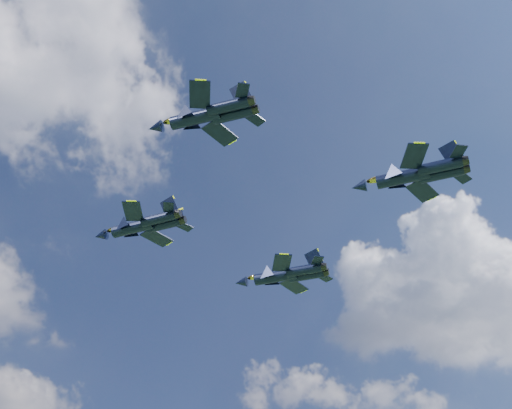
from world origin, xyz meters
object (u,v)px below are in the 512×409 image
Objects in this scene: jet_lead at (130,228)px; jet_slot at (399,178)px; jet_right at (273,277)px; jet_left at (192,118)px.

jet_lead is 41.03m from jet_slot.
jet_lead is 1.00× the size of jet_right.
jet_left is 0.86× the size of jet_slot.
jet_slot is (27.07, -30.83, -0.74)m from jet_lead.
jet_lead is 24.92m from jet_right.
jet_lead reaches higher than jet_right.
jet_lead reaches higher than jet_slot.
jet_lead is 28.28m from jet_left.
jet_right is (24.82, -1.42, -1.80)m from jet_lead.
jet_right reaches higher than jet_left.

